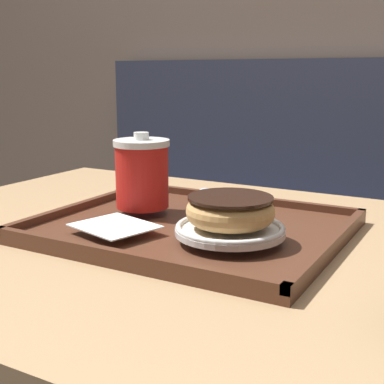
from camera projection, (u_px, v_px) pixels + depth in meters
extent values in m
cube|color=#33384C|center=(239.00, 301.00, 1.75)|extent=(1.17, 0.44, 0.45)
cube|color=#33384C|center=(264.00, 143.00, 1.80)|extent=(1.17, 0.08, 0.55)
cube|color=tan|center=(195.00, 247.00, 0.80)|extent=(1.09, 0.78, 0.03)
cube|color=#512D1E|center=(192.00, 229.00, 0.82)|extent=(0.44, 0.37, 0.01)
cube|color=#512D1E|center=(121.00, 256.00, 0.66)|extent=(0.44, 0.01, 0.01)
cube|color=#512D1E|center=(240.00, 198.00, 0.96)|extent=(0.44, 0.01, 0.01)
cube|color=#512D1E|center=(83.00, 205.00, 0.91)|extent=(0.01, 0.37, 0.01)
cube|color=#512D1E|center=(332.00, 243.00, 0.71)|extent=(0.01, 0.37, 0.01)
cube|color=white|center=(115.00, 226.00, 0.76)|extent=(0.13, 0.12, 0.00)
cylinder|color=red|center=(142.00, 177.00, 0.87)|extent=(0.09, 0.09, 0.10)
cylinder|color=white|center=(141.00, 143.00, 0.85)|extent=(0.09, 0.09, 0.01)
cylinder|color=white|center=(141.00, 136.00, 0.85)|extent=(0.02, 0.02, 0.01)
cylinder|color=white|center=(230.00, 231.00, 0.73)|extent=(0.15, 0.15, 0.01)
torus|color=white|center=(230.00, 227.00, 0.73)|extent=(0.15, 0.15, 0.01)
torus|color=tan|center=(230.00, 211.00, 0.72)|extent=(0.12, 0.12, 0.04)
cylinder|color=black|center=(231.00, 198.00, 0.72)|extent=(0.12, 0.12, 0.00)
ellipsoid|color=silver|center=(206.00, 191.00, 0.97)|extent=(0.04, 0.04, 0.01)
cube|color=silver|center=(227.00, 202.00, 0.90)|extent=(0.10, 0.07, 0.00)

